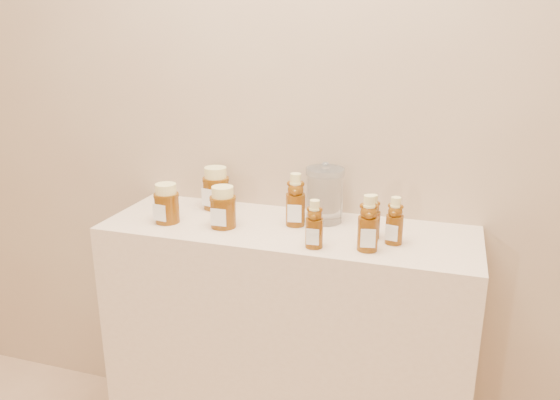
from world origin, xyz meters
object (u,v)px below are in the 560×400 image
(honey_jar_left, at_px, (167,203))
(glass_canister, at_px, (325,193))
(display_table, at_px, (287,349))
(bear_bottle_front_left, at_px, (314,221))
(bear_bottle_back_left, at_px, (296,196))

(honey_jar_left, xyz_separation_m, glass_canister, (0.49, 0.17, 0.03))
(display_table, height_order, glass_canister, glass_canister)
(glass_canister, bearing_deg, honey_jar_left, -161.19)
(bear_bottle_front_left, relative_size, glass_canister, 0.83)
(bear_bottle_front_left, bearing_deg, bear_bottle_back_left, 117.78)
(bear_bottle_front_left, bearing_deg, honey_jar_left, 168.44)
(honey_jar_left, bearing_deg, display_table, 18.80)
(bear_bottle_front_left, bearing_deg, glass_canister, 90.97)
(bear_bottle_back_left, bearing_deg, display_table, -131.20)
(bear_bottle_back_left, relative_size, honey_jar_left, 1.50)
(bear_bottle_front_left, bearing_deg, display_table, 127.82)
(bear_bottle_front_left, xyz_separation_m, glass_canister, (-0.02, 0.23, 0.02))
(honey_jar_left, bearing_deg, bear_bottle_back_left, 22.38)
(display_table, distance_m, honey_jar_left, 0.65)
(display_table, relative_size, glass_canister, 6.14)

